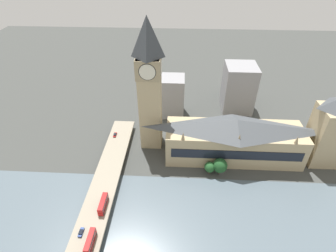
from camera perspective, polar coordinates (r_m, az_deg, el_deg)
The scene contains 15 objects.
ground_plane at distance 162.88m, azimuth 11.44°, elevation -9.83°, with size 600.00×600.00×0.00m, color #424442.
river_water at distance 138.81m, azimuth 13.31°, elevation -21.36°, with size 65.82×360.00×0.30m, color slate.
parliament_hall at distance 166.16m, azimuth 14.17°, elevation -2.74°, with size 24.60×83.09×28.04m.
clock_tower at distance 156.56m, azimuth -4.04°, elevation 8.95°, with size 14.54×14.54×83.08m.
victoria_tower at distance 180.60m, azimuth 31.87°, elevation -0.77°, with size 18.48×18.48×49.65m.
road_bridge at distance 139.04m, azimuth -16.02°, elevation -19.01°, with size 163.65×14.58×4.99m.
double_decker_bus_lead at distance 139.13m, azimuth -13.96°, elevation -16.08°, with size 11.26×2.65×4.62m.
double_decker_bus_mid at distance 128.75m, azimuth -16.61°, elevation -22.93°, with size 11.33×2.50×4.80m.
car_northbound_lead at distance 134.68m, azimuth -18.41°, elevation -21.09°, with size 4.63×1.77×1.43m.
car_northbound_mid at distance 181.46m, azimuth -11.47°, elevation -1.86°, with size 4.69×1.78×1.34m.
city_block_west at distance 201.79m, azimuth 0.87°, elevation 6.50°, with size 18.25×18.35×31.04m.
city_block_center at distance 214.04m, azimuth 15.09°, elevation 7.98°, with size 23.94×23.21×37.19m.
city_block_east at distance 227.89m, azimuth 13.91°, elevation 8.35°, with size 27.31×15.04×25.97m.
tree_embankment_near at distance 157.29m, azimuth 11.25°, elevation -8.46°, with size 8.62×8.62×10.87m.
tree_embankment_mid at distance 157.21m, azimuth 9.08°, elevation -8.82°, with size 6.39×6.39×8.49m.
Camera 1 is at (-112.34, 25.87, 115.07)m, focal length 28.00 mm.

